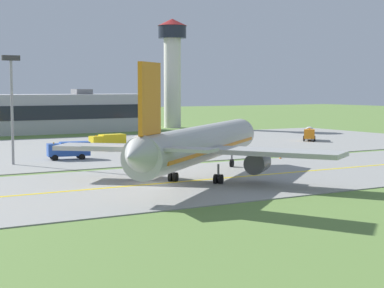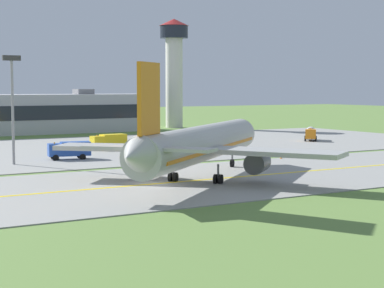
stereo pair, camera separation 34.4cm
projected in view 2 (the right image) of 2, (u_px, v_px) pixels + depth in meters
name	position (u px, v px, depth m)	size (l,w,h in m)	color
ground_plane	(156.00, 185.00, 71.20)	(500.00, 500.00, 0.00)	olive
taxiway_strip	(156.00, 184.00, 71.20)	(240.00, 28.00, 0.10)	gray
apron_pad	(94.00, 149.00, 112.30)	(140.00, 52.00, 0.10)	gray
taxiway_centreline	(156.00, 184.00, 71.20)	(220.00, 0.60, 0.01)	yellow
airplane_lead	(200.00, 145.00, 73.33)	(32.71, 29.61, 12.70)	#ADADA8
service_truck_baggage	(109.00, 141.00, 110.63)	(6.09, 2.57, 2.60)	yellow
service_truck_fuel	(70.00, 149.00, 95.48)	(6.27, 3.15, 2.60)	#264CA5
service_truck_catering	(311.00, 133.00, 128.94)	(5.47, 5.88, 2.65)	orange
terminal_building	(40.00, 114.00, 151.10)	(52.77, 12.61, 10.03)	#B2B2B7
control_tower	(174.00, 63.00, 170.33)	(7.60, 7.60, 27.97)	silver
apron_light_mast	(12.00, 96.00, 88.36)	(2.40, 0.50, 14.70)	gray
traffic_cone_near_edge	(281.00, 157.00, 96.31)	(0.44, 0.44, 0.60)	orange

